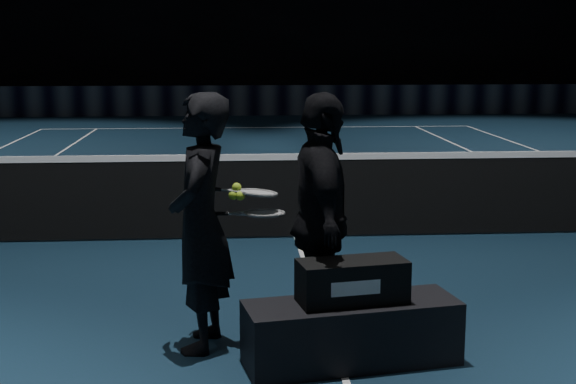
% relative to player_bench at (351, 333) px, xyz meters
% --- Properties ---
extents(floor, '(36.00, 36.00, 0.00)m').
position_rel_player_bench_xyz_m(floor, '(-0.08, 3.61, -0.22)').
color(floor, black).
rests_on(floor, ground).
extents(court_lines, '(10.98, 23.78, 0.01)m').
position_rel_player_bench_xyz_m(court_lines, '(-0.08, 3.61, -0.21)').
color(court_lines, white).
rests_on(court_lines, floor).
extents(net_mesh, '(12.80, 0.02, 0.86)m').
position_rel_player_bench_xyz_m(net_mesh, '(-0.08, 3.61, 0.23)').
color(net_mesh, black).
rests_on(net_mesh, floor).
extents(net_tape, '(12.80, 0.03, 0.07)m').
position_rel_player_bench_xyz_m(net_tape, '(-0.08, 3.61, 0.70)').
color(net_tape, white).
rests_on(net_tape, net_mesh).
extents(sponsor_backdrop, '(22.00, 0.15, 0.90)m').
position_rel_player_bench_xyz_m(sponsor_backdrop, '(-0.08, 19.11, 0.23)').
color(sponsor_backdrop, black).
rests_on(sponsor_backdrop, floor).
extents(player_bench, '(1.51, 0.73, 0.43)m').
position_rel_player_bench_xyz_m(player_bench, '(0.00, 0.00, 0.00)').
color(player_bench, black).
rests_on(player_bench, floor).
extents(racket_bag, '(0.77, 0.43, 0.29)m').
position_rel_player_bench_xyz_m(racket_bag, '(0.00, 0.00, 0.36)').
color(racket_bag, black).
rests_on(racket_bag, player_bench).
extents(bag_signature, '(0.33, 0.06, 0.10)m').
position_rel_player_bench_xyz_m(bag_signature, '(0.00, -0.16, 0.36)').
color(bag_signature, white).
rests_on(bag_signature, racket_bag).
extents(player_a, '(0.54, 0.73, 1.82)m').
position_rel_player_bench_xyz_m(player_a, '(-1.02, 0.38, 0.69)').
color(player_a, black).
rests_on(player_a, floor).
extents(player_b, '(0.47, 1.08, 1.82)m').
position_rel_player_bench_xyz_m(player_b, '(-0.17, 0.35, 0.69)').
color(player_b, black).
rests_on(player_b, floor).
extents(racket_lower, '(0.69, 0.24, 0.03)m').
position_rel_player_bench_xyz_m(racket_lower, '(-0.57, 0.36, 0.76)').
color(racket_lower, black).
rests_on(racket_lower, player_a).
extents(racket_upper, '(0.69, 0.25, 0.10)m').
position_rel_player_bench_xyz_m(racket_upper, '(-0.62, 0.40, 0.90)').
color(racket_upper, black).
rests_on(racket_upper, player_b).
extents(tennis_balls, '(0.12, 0.10, 0.12)m').
position_rel_player_bench_xyz_m(tennis_balls, '(-0.76, 0.37, 0.90)').
color(tennis_balls, '#ADDC2E').
rests_on(tennis_balls, racket_upper).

